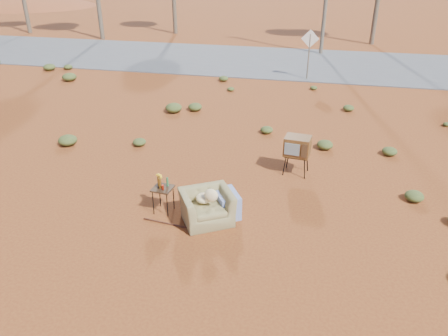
# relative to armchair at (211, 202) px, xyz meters

# --- Properties ---
(ground) EXTENTS (140.00, 140.00, 0.00)m
(ground) POSITION_rel_armchair_xyz_m (-0.00, -0.00, -0.44)
(ground) COLOR brown
(ground) RESTS_ON ground
(highway) EXTENTS (140.00, 7.00, 0.04)m
(highway) POSITION_rel_armchair_xyz_m (-0.00, 15.00, -0.42)
(highway) COLOR #565659
(highway) RESTS_ON ground
(dirt_mound) EXTENTS (26.00, 18.00, 2.00)m
(dirt_mound) POSITION_rel_armchair_xyz_m (-30.00, 34.00, -0.44)
(dirt_mound) COLOR brown
(dirt_mound) RESTS_ON ground
(armchair) EXTENTS (1.39, 1.33, 0.94)m
(armchair) POSITION_rel_armchair_xyz_m (0.00, 0.00, 0.00)
(armchair) COLOR olive
(armchair) RESTS_ON ground
(tv_unit) EXTENTS (0.70, 0.59, 1.04)m
(tv_unit) POSITION_rel_armchair_xyz_m (1.66, 2.61, 0.33)
(tv_unit) COLOR black
(tv_unit) RESTS_ON ground
(side_table) EXTENTS (0.47, 0.47, 0.88)m
(side_table) POSITION_rel_armchair_xyz_m (-1.14, 0.11, 0.20)
(side_table) COLOR #322112
(side_table) RESTS_ON ground
(rusty_bar) EXTENTS (1.43, 0.22, 0.04)m
(rusty_bar) POSITION_rel_armchair_xyz_m (-0.73, -0.42, -0.42)
(rusty_bar) COLOR #4E2414
(rusty_bar) RESTS_ON ground
(road_sign) EXTENTS (0.78, 0.06, 2.19)m
(road_sign) POSITION_rel_armchair_xyz_m (1.50, 12.00, 1.06)
(road_sign) COLOR brown
(road_sign) RESTS_ON ground
(scrub_patch) EXTENTS (17.49, 8.07, 0.33)m
(scrub_patch) POSITION_rel_armchair_xyz_m (-0.83, 4.41, -0.30)
(scrub_patch) COLOR #4A5424
(scrub_patch) RESTS_ON ground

